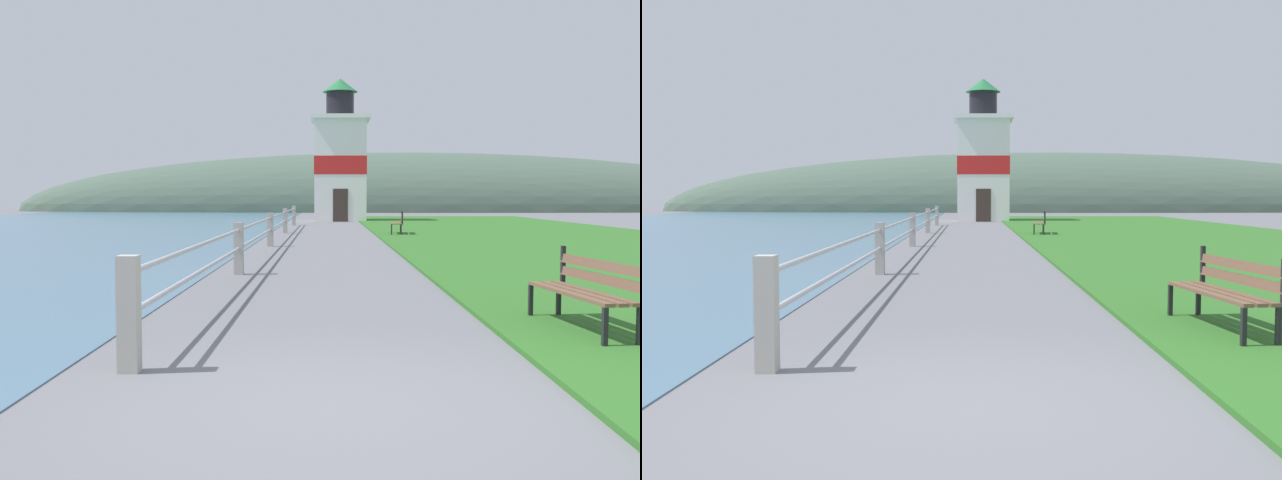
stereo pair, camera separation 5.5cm
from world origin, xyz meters
The scene contains 7 objects.
ground_plane centered at (0.00, 0.00, 0.00)m, with size 160.00×160.00×0.00m, color slate.
grass_verge centered at (7.89, 19.16, 0.03)m, with size 12.00×57.49×0.06m.
seawall_railing centered at (-1.79, 16.79, 0.63)m, with size 0.18×31.76×1.05m.
park_bench_near centered at (2.94, 2.82, 0.54)m, with size 0.70×1.95×0.94m.
park_bench_midway centered at (2.84, 23.36, 0.54)m, with size 0.63×1.82×0.94m.
lighthouse centered at (0.78, 39.51, 3.75)m, with size 3.64×3.64×8.85m.
distant_hillside centered at (8.00, 68.32, 0.00)m, with size 80.00×16.00×12.00m.
Camera 2 is at (0.03, -5.26, 1.57)m, focal length 40.00 mm.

